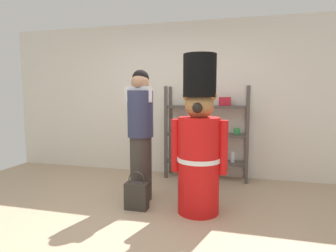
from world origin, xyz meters
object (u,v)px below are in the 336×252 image
at_px(merchandise_shelf, 206,132).
at_px(teddy_bear_guard, 199,144).
at_px(shopping_bag, 137,196).
at_px(person_shopper, 141,132).

bearing_deg(merchandise_shelf, teddy_bear_guard, -86.83).
relative_size(merchandise_shelf, teddy_bear_guard, 0.83).
height_order(merchandise_shelf, shopping_bag, merchandise_shelf).
xyz_separation_m(person_shopper, shopping_bag, (0.07, -0.34, -0.73)).
xyz_separation_m(teddy_bear_guard, person_shopper, (-0.80, 0.24, 0.08)).
bearing_deg(person_shopper, shopping_bag, -79.11).
bearing_deg(person_shopper, teddy_bear_guard, -16.56).
distance_m(teddy_bear_guard, shopping_bag, 0.99).
bearing_deg(teddy_bear_guard, person_shopper, 163.44).
height_order(merchandise_shelf, teddy_bear_guard, teddy_bear_guard).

